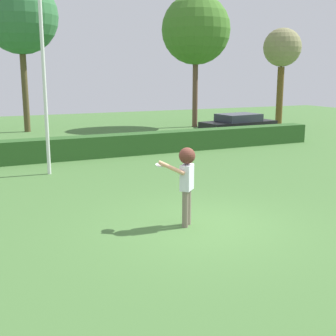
{
  "coord_description": "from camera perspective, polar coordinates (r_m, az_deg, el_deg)",
  "views": [
    {
      "loc": [
        -4.76,
        -8.42,
        3.39
      ],
      "look_at": [
        -0.31,
        1.16,
        1.15
      ],
      "focal_mm": 47.63,
      "sensor_mm": 36.0,
      "label": 1
    }
  ],
  "objects": [
    {
      "name": "oak_tree",
      "position": [
        27.95,
        -18.4,
        17.92
      ],
      "size": [
        4.26,
        4.26,
        8.73
      ],
      "color": "brown",
      "rests_on": "ground"
    },
    {
      "name": "birch_tree",
      "position": [
        29.19,
        3.59,
        17.22
      ],
      "size": [
        4.32,
        4.32,
        8.25
      ],
      "color": "brown",
      "rests_on": "ground"
    },
    {
      "name": "maple_tree",
      "position": [
        31.11,
        14.4,
        14.47
      ],
      "size": [
        2.48,
        2.48,
        6.32
      ],
      "color": "brown",
      "rests_on": "ground"
    },
    {
      "name": "person",
      "position": [
        9.92,
        2.38,
        -0.94
      ],
      "size": [
        0.82,
        0.5,
        1.8
      ],
      "color": "#7C6B60",
      "rests_on": "ground"
    },
    {
      "name": "lamppost",
      "position": [
        15.55,
        -15.67,
        12.6
      ],
      "size": [
        0.24,
        0.24,
        6.71
      ],
      "color": "silver",
      "rests_on": "ground"
    },
    {
      "name": "ground_plane",
      "position": [
        10.25,
        4.36,
        -7.37
      ],
      "size": [
        60.0,
        60.0,
        0.0
      ],
      "primitive_type": "plane",
      "color": "#457036"
    },
    {
      "name": "parked_car_black",
      "position": [
        24.79,
        8.99,
        5.57
      ],
      "size": [
        4.36,
        2.18,
        1.25
      ],
      "color": "black",
      "rests_on": "ground"
    },
    {
      "name": "hedge_row",
      "position": [
        18.6,
        -9.75,
        2.69
      ],
      "size": [
        21.71,
        0.9,
        0.89
      ],
      "primitive_type": "cube",
      "color": "#2A5523",
      "rests_on": "ground"
    },
    {
      "name": "frisbee",
      "position": [
        9.92,
        -0.85,
        0.39
      ],
      "size": [
        0.27,
        0.27,
        0.05
      ],
      "color": "white"
    }
  ]
}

